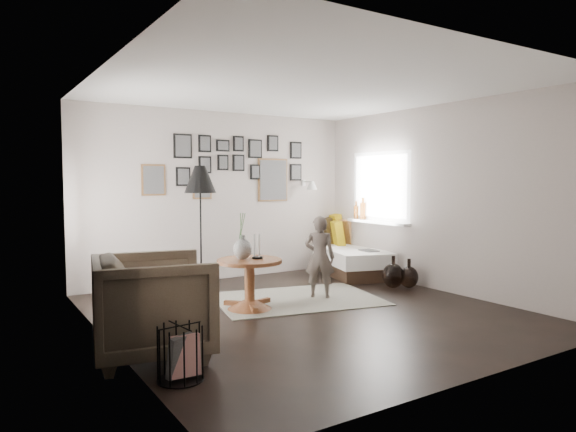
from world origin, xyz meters
TOP-DOWN VIEW (x-y plane):
  - ground at (0.00, 0.00)m, footprint 4.80×4.80m
  - wall_back at (0.00, 2.40)m, footprint 4.50×0.00m
  - wall_front at (0.00, -2.40)m, footprint 4.50×0.00m
  - wall_left at (-2.25, 0.00)m, footprint 0.00×4.80m
  - wall_right at (2.25, 0.00)m, footprint 0.00×4.80m
  - ceiling at (0.00, 0.00)m, footprint 4.80×4.80m
  - door_left at (-2.23, 1.20)m, footprint 0.00×2.14m
  - window_right at (2.18, 1.34)m, footprint 0.15×1.32m
  - gallery_wall at (0.29, 2.38)m, footprint 2.74×0.03m
  - wall_sconce at (1.55, 2.13)m, footprint 0.18×0.36m
  - rug at (0.24, 0.59)m, footprint 2.33×1.86m
  - pedestal_table at (-0.52, 0.46)m, footprint 0.78×0.78m
  - vase at (-0.60, 0.48)m, footprint 0.22×0.22m
  - candles at (-0.41, 0.46)m, footprint 0.13×0.13m
  - daybed at (2.00, 1.81)m, footprint 1.35×2.08m
  - magazine_on_daybed at (1.98, 1.17)m, footprint 0.25×0.31m
  - armchair at (-2.00, -0.54)m, footprint 1.15×1.13m
  - armchair_cushion at (-2.00, -0.49)m, footprint 0.49×0.50m
  - floor_lamp at (-0.81, 1.24)m, footprint 0.40×0.40m
  - magazine_basket at (-2.00, -1.18)m, footprint 0.38×0.38m
  - demijohn_large at (1.81, 0.45)m, footprint 0.31×0.31m
  - demijohn_small at (2.00, 0.33)m, footprint 0.27×0.27m
  - child at (0.54, 0.50)m, footprint 0.46×0.46m

SIDE VIEW (x-z plane):
  - ground at x=0.00m, z-range 0.00..0.00m
  - rug at x=0.24m, z-range 0.00..0.01m
  - demijohn_small at x=2.00m, z-range -0.05..0.37m
  - demijohn_large at x=1.81m, z-range -0.05..0.41m
  - magazine_basket at x=-2.00m, z-range 0.00..0.42m
  - pedestal_table at x=-0.52m, z-range -0.02..0.59m
  - daybed at x=2.00m, z-range -0.18..0.77m
  - magazine_on_daybed at x=1.98m, z-range 0.44..0.45m
  - armchair at x=-2.00m, z-range 0.00..0.90m
  - armchair_cushion at x=-2.00m, z-range 0.39..0.57m
  - child at x=0.54m, z-range 0.00..1.08m
  - candles at x=-0.41m, z-range 0.60..0.89m
  - vase at x=-0.60m, z-range 0.50..1.06m
  - window_right at x=2.18m, z-range 0.28..1.58m
  - door_left at x=-2.23m, z-range -0.02..2.12m
  - wall_back at x=0.00m, z-range -0.95..3.55m
  - wall_front at x=0.00m, z-range -0.95..3.55m
  - wall_left at x=-2.25m, z-range -1.10..3.70m
  - wall_right at x=2.25m, z-range -1.10..3.70m
  - wall_sconce at x=1.55m, z-range 1.38..1.54m
  - floor_lamp at x=-0.81m, z-range 0.63..2.36m
  - gallery_wall at x=0.29m, z-range 1.20..2.28m
  - ceiling at x=0.00m, z-range 2.60..2.60m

